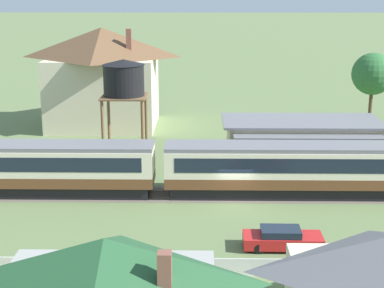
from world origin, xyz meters
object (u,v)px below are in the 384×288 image
at_px(water_tower, 124,80).
at_px(parked_car_red_2, 282,239).
at_px(yard_tree_0, 373,74).
at_px(station_house_brown_roof, 103,76).
at_px(passenger_train, 294,167).
at_px(station_building, 301,141).

bearing_deg(water_tower, parked_car_red_2, -60.08).
bearing_deg(yard_tree_0, station_house_brown_roof, -178.34).
height_order(passenger_train, yard_tree_0, yard_tree_0).
distance_m(passenger_train, parked_car_red_2, 9.65).
bearing_deg(water_tower, yard_tree_0, 24.00).
relative_size(water_tower, parked_car_red_2, 1.84).
relative_size(passenger_train, parked_car_red_2, 12.19).
bearing_deg(station_building, parked_car_red_2, -102.50).
relative_size(water_tower, yard_tree_0, 1.08).
bearing_deg(station_house_brown_roof, station_building, -34.45).
distance_m(station_building, station_house_brown_roof, 24.26).
distance_m(passenger_train, station_house_brown_roof, 28.79).
distance_m(station_building, yard_tree_0, 18.04).
height_order(passenger_train, parked_car_red_2, passenger_train).
height_order(water_tower, parked_car_red_2, water_tower).
distance_m(station_house_brown_roof, yard_tree_0, 29.90).
relative_size(passenger_train, water_tower, 6.61).
distance_m(passenger_train, station_building, 9.05).
distance_m(station_building, water_tower, 17.03).
height_order(station_building, station_house_brown_roof, station_house_brown_roof).
height_order(passenger_train, station_house_brown_roof, station_house_brown_roof).
relative_size(passenger_train, station_house_brown_roof, 4.69).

